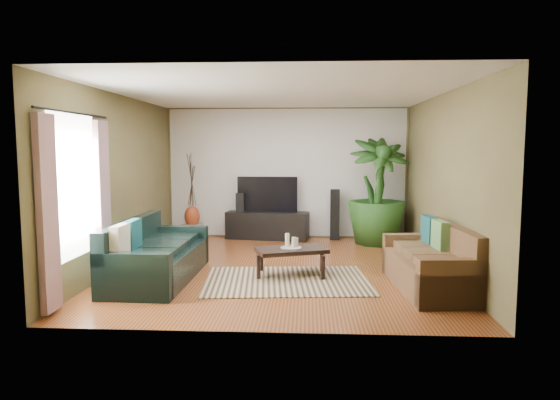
# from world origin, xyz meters

# --- Properties ---
(floor) EXTENTS (5.50, 5.50, 0.00)m
(floor) POSITION_xyz_m (0.00, 0.00, 0.00)
(floor) COLOR brown
(floor) RESTS_ON ground
(ceiling) EXTENTS (5.50, 5.50, 0.00)m
(ceiling) POSITION_xyz_m (0.00, 0.00, 2.70)
(ceiling) COLOR white
(ceiling) RESTS_ON ground
(wall_back) EXTENTS (5.00, 0.00, 5.00)m
(wall_back) POSITION_xyz_m (0.00, 2.75, 1.35)
(wall_back) COLOR brown
(wall_back) RESTS_ON ground
(wall_front) EXTENTS (5.00, 0.00, 5.00)m
(wall_front) POSITION_xyz_m (0.00, -2.75, 1.35)
(wall_front) COLOR brown
(wall_front) RESTS_ON ground
(wall_left) EXTENTS (0.00, 5.50, 5.50)m
(wall_left) POSITION_xyz_m (-2.50, 0.00, 1.35)
(wall_left) COLOR brown
(wall_left) RESTS_ON ground
(wall_right) EXTENTS (0.00, 5.50, 5.50)m
(wall_right) POSITION_xyz_m (2.50, 0.00, 1.35)
(wall_right) COLOR brown
(wall_right) RESTS_ON ground
(backwall_panel) EXTENTS (4.90, 0.00, 4.90)m
(backwall_panel) POSITION_xyz_m (0.00, 2.74, 1.35)
(backwall_panel) COLOR white
(backwall_panel) RESTS_ON ground
(window_pane) EXTENTS (0.00, 1.80, 1.80)m
(window_pane) POSITION_xyz_m (-2.48, -1.60, 1.40)
(window_pane) COLOR white
(window_pane) RESTS_ON ground
(curtain_near) EXTENTS (0.08, 0.35, 2.20)m
(curtain_near) POSITION_xyz_m (-2.43, -2.35, 1.15)
(curtain_near) COLOR gray
(curtain_near) RESTS_ON ground
(curtain_far) EXTENTS (0.08, 0.35, 2.20)m
(curtain_far) POSITION_xyz_m (-2.43, -0.85, 1.15)
(curtain_far) COLOR gray
(curtain_far) RESTS_ON ground
(curtain_rod) EXTENTS (0.03, 1.90, 0.03)m
(curtain_rod) POSITION_xyz_m (-2.43, -1.60, 2.30)
(curtain_rod) COLOR black
(curtain_rod) RESTS_ON ground
(sofa_left) EXTENTS (1.00, 2.27, 0.85)m
(sofa_left) POSITION_xyz_m (-1.69, -0.74, 0.42)
(sofa_left) COLOR black
(sofa_left) RESTS_ON floor
(sofa_right) EXTENTS (0.98, 1.90, 0.85)m
(sofa_right) POSITION_xyz_m (2.06, -1.06, 0.42)
(sofa_right) COLOR brown
(sofa_right) RESTS_ON floor
(area_rug) EXTENTS (2.42, 1.81, 0.01)m
(area_rug) POSITION_xyz_m (0.15, -0.77, 0.01)
(area_rug) COLOR tan
(area_rug) RESTS_ON floor
(coffee_table) EXTENTS (1.13, 0.85, 0.41)m
(coffee_table) POSITION_xyz_m (0.20, -0.46, 0.20)
(coffee_table) COLOR black
(coffee_table) RESTS_ON floor
(candle_tray) EXTENTS (0.31, 0.31, 0.01)m
(candle_tray) POSITION_xyz_m (0.20, -0.46, 0.42)
(candle_tray) COLOR #969691
(candle_tray) RESTS_ON coffee_table
(candle_tall) EXTENTS (0.06, 0.06, 0.20)m
(candle_tall) POSITION_xyz_m (0.14, -0.43, 0.52)
(candle_tall) COLOR beige
(candle_tall) RESTS_ON candle_tray
(candle_mid) EXTENTS (0.06, 0.06, 0.15)m
(candle_mid) POSITION_xyz_m (0.24, -0.50, 0.50)
(candle_mid) COLOR white
(candle_mid) RESTS_ON candle_tray
(candle_short) EXTENTS (0.06, 0.06, 0.13)m
(candle_short) POSITION_xyz_m (0.27, -0.40, 0.49)
(candle_short) COLOR #EFE1CA
(candle_short) RESTS_ON candle_tray
(tv_stand) EXTENTS (1.74, 0.76, 0.56)m
(tv_stand) POSITION_xyz_m (-0.39, 2.50, 0.28)
(tv_stand) COLOR black
(tv_stand) RESTS_ON floor
(television) EXTENTS (1.23, 0.07, 0.73)m
(television) POSITION_xyz_m (-0.39, 2.50, 0.92)
(television) COLOR black
(television) RESTS_ON tv_stand
(speaker_left) EXTENTS (0.19, 0.21, 0.95)m
(speaker_left) POSITION_xyz_m (-0.94, 2.50, 0.48)
(speaker_left) COLOR black
(speaker_left) RESTS_ON floor
(speaker_right) EXTENTS (0.19, 0.21, 1.03)m
(speaker_right) POSITION_xyz_m (1.00, 2.50, 0.51)
(speaker_right) COLOR black
(speaker_right) RESTS_ON floor
(potted_plant) EXTENTS (1.42, 1.42, 2.08)m
(potted_plant) POSITION_xyz_m (1.79, 2.08, 1.04)
(potted_plant) COLOR #204B19
(potted_plant) RESTS_ON floor
(plant_pot) EXTENTS (0.38, 0.38, 0.30)m
(plant_pot) POSITION_xyz_m (1.79, 2.08, 0.15)
(plant_pot) COLOR black
(plant_pot) RESTS_ON floor
(pedestal) EXTENTS (0.42, 0.42, 0.34)m
(pedestal) POSITION_xyz_m (-1.89, 2.22, 0.17)
(pedestal) COLOR gray
(pedestal) RESTS_ON floor
(vase) EXTENTS (0.31, 0.31, 0.43)m
(vase) POSITION_xyz_m (-1.89, 2.22, 0.49)
(vase) COLOR #9A3A1C
(vase) RESTS_ON pedestal
(side_table) EXTENTS (0.53, 0.53, 0.47)m
(side_table) POSITION_xyz_m (-2.25, 0.68, 0.24)
(side_table) COLOR #935E30
(side_table) RESTS_ON floor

